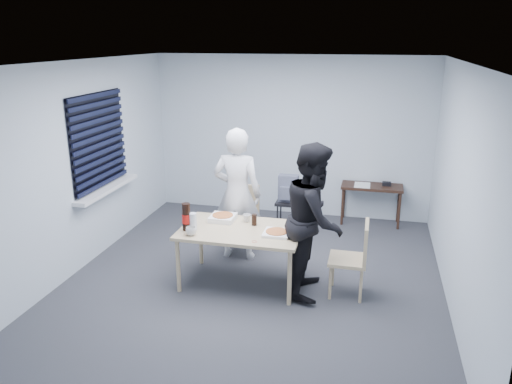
% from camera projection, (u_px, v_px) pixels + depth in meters
% --- Properties ---
extents(room, '(5.00, 5.00, 5.00)m').
position_uv_depth(room, '(101.00, 149.00, 6.62)').
color(room, '#333438').
rests_on(room, ground).
extents(dining_table, '(1.43, 0.90, 0.69)m').
position_uv_depth(dining_table, '(241.00, 234.00, 5.90)').
color(dining_table, tan).
rests_on(dining_table, ground).
extents(chair_far, '(0.42, 0.42, 0.89)m').
position_uv_depth(chair_far, '(243.00, 212.00, 6.98)').
color(chair_far, tan).
rests_on(chair_far, ground).
extents(chair_right, '(0.42, 0.42, 0.89)m').
position_uv_depth(chair_right, '(356.00, 254.00, 5.64)').
color(chair_right, tan).
rests_on(chair_right, ground).
extents(person_white, '(0.65, 0.42, 1.77)m').
position_uv_depth(person_white, '(237.00, 194.00, 6.54)').
color(person_white, silver).
rests_on(person_white, ground).
extents(person_black, '(0.47, 0.86, 1.77)m').
position_uv_depth(person_black, '(314.00, 220.00, 5.64)').
color(person_black, black).
rests_on(person_black, ground).
extents(side_table, '(0.95, 0.42, 0.63)m').
position_uv_depth(side_table, '(372.00, 190.00, 7.84)').
color(side_table, '#341B14').
rests_on(side_table, ground).
extents(stool, '(0.35, 0.35, 0.49)m').
position_uv_depth(stool, '(288.00, 208.00, 7.56)').
color(stool, black).
rests_on(stool, ground).
extents(backpack, '(0.29, 0.21, 0.41)m').
position_uv_depth(backpack, '(288.00, 189.00, 7.45)').
color(backpack, slate).
rests_on(backpack, stool).
extents(pizza_box_a, '(0.30, 0.30, 0.07)m').
position_uv_depth(pizza_box_a, '(223.00, 218.00, 6.15)').
color(pizza_box_a, white).
rests_on(pizza_box_a, dining_table).
extents(pizza_box_b, '(0.29, 0.29, 0.04)m').
position_uv_depth(pizza_box_b, '(277.00, 233.00, 5.72)').
color(pizza_box_b, white).
rests_on(pizza_box_b, dining_table).
extents(mug_a, '(0.17, 0.17, 0.10)m').
position_uv_depth(mug_a, '(191.00, 231.00, 5.69)').
color(mug_a, silver).
rests_on(mug_a, dining_table).
extents(mug_b, '(0.10, 0.10, 0.09)m').
position_uv_depth(mug_b, '(247.00, 218.00, 6.11)').
color(mug_b, silver).
rests_on(mug_b, dining_table).
extents(cola_glass, '(0.08, 0.08, 0.14)m').
position_uv_depth(cola_glass, '(254.00, 220.00, 5.98)').
color(cola_glass, black).
rests_on(cola_glass, dining_table).
extents(soda_bottle, '(0.10, 0.10, 0.33)m').
position_uv_depth(soda_bottle, '(186.00, 217.00, 5.81)').
color(soda_bottle, black).
rests_on(soda_bottle, dining_table).
extents(plastic_cups, '(0.10, 0.10, 0.21)m').
position_uv_depth(plastic_cups, '(193.00, 222.00, 5.82)').
color(plastic_cups, silver).
rests_on(plastic_cups, dining_table).
extents(rubber_band, '(0.07, 0.07, 0.00)m').
position_uv_depth(rubber_band, '(254.00, 242.00, 5.52)').
color(rubber_band, red).
rests_on(rubber_band, dining_table).
extents(papers, '(0.24, 0.33, 0.01)m').
position_uv_depth(papers, '(362.00, 185.00, 7.83)').
color(papers, white).
rests_on(papers, side_table).
extents(black_box, '(0.16, 0.13, 0.06)m').
position_uv_depth(black_box, '(387.00, 184.00, 7.80)').
color(black_box, black).
rests_on(black_box, side_table).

